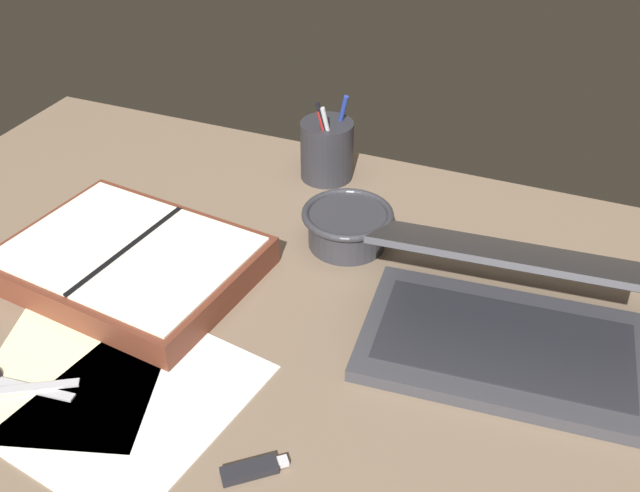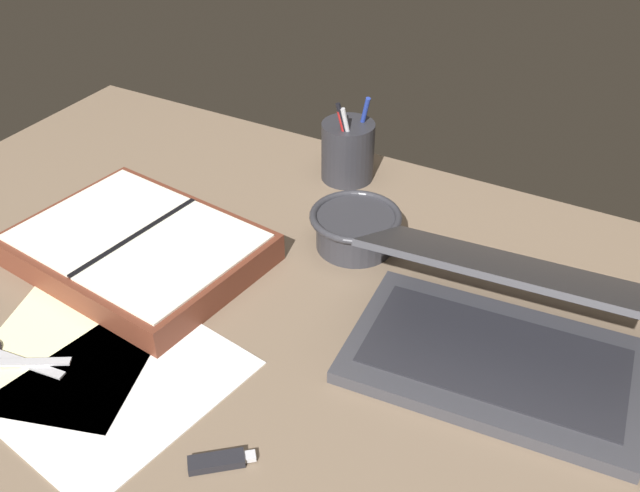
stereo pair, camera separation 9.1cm
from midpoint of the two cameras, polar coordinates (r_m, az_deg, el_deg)
desk_top at (r=94.80cm, az=-2.84°, el=-6.83°), size 140.00×100.00×2.00cm
laptop at (r=90.51cm, az=17.17°, el=-6.51°), size 37.24×28.94×16.57cm
bowl at (r=106.26cm, az=5.30°, el=1.38°), size 13.73×13.73×5.91cm
pen_cup at (r=122.46cm, az=4.39°, el=7.55°), size 9.03×9.03×15.11cm
planner at (r=105.57cm, az=-11.98°, el=-0.28°), size 36.67×29.49×4.72cm
paper_sheet_front at (r=88.29cm, az=-12.64°, el=-10.97°), size 25.90×29.95×0.16cm
paper_sheet_beside_planner at (r=94.40cm, az=-16.95°, el=-8.10°), size 27.16×28.46×0.16cm
usb_drive at (r=78.99cm, az=-4.72°, el=-16.95°), size 6.54×5.86×1.00cm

